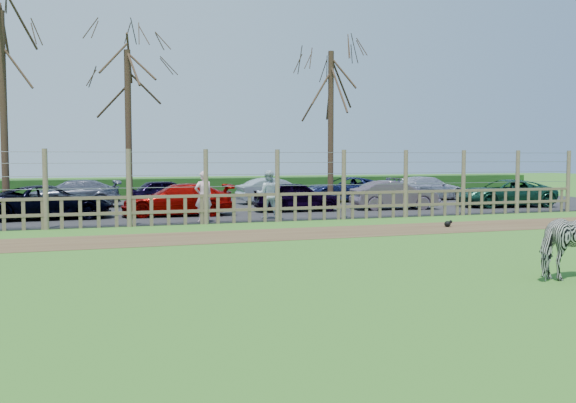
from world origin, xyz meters
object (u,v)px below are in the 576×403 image
object	(u,v)px
car_11	(275,191)
car_6	(505,193)
tree_left	(2,63)
car_9	(72,194)
car_10	(167,193)
tree_mid	(128,91)
crow	(448,224)
car_12	(345,189)
car_4	(297,196)
car_2	(50,202)
car_13	(427,188)
visitor_b	(268,194)
tree_right	(331,90)
visitor_a	(203,196)
car_3	(177,200)
car_5	(395,195)

from	to	relation	value
car_11	car_6	bearing A→B (deg)	-123.16
tree_left	car_9	xyz separation A→B (m)	(2.29, 3.79, -4.98)
car_10	tree_mid	bearing A→B (deg)	136.52
tree_left	car_10	xyz separation A→B (m)	(6.35, 3.24, -4.98)
crow	car_12	size ratio (longest dim) A/B	0.06
tree_mid	car_11	distance (m)	8.44
car_9	car_12	size ratio (longest dim) A/B	0.96
car_4	car_10	xyz separation A→B (m)	(-4.59, 4.35, 0.00)
car_2	car_13	bearing A→B (deg)	-76.79
visitor_b	car_13	xyz separation A→B (m)	(10.65, 6.82, -0.26)
car_13	crow	bearing A→B (deg)	146.42
visitor_b	crow	xyz separation A→B (m)	(4.71, -4.24, -0.79)
tree_right	crow	bearing A→B (deg)	-89.22
tree_right	visitor_a	world-z (taller)	tree_right
visitor_a	visitor_b	bearing A→B (deg)	177.11
car_2	car_11	bearing A→B (deg)	-65.71
visitor_b	car_10	world-z (taller)	visitor_b
car_3	car_2	bearing A→B (deg)	-88.62
tree_mid	visitor_b	world-z (taller)	tree_mid
car_13	tree_left	bearing A→B (deg)	93.83
car_13	car_4	bearing A→B (deg)	110.93
visitor_a	tree_right	bearing A→B (deg)	-152.93
tree_mid	visitor_b	xyz separation A→B (m)	(4.42, -4.67, -3.96)
crow	car_13	distance (m)	12.57
tree_mid	crow	distance (m)	13.61
tree_left	visitor_a	world-z (taller)	tree_left
car_9	car_10	distance (m)	4.09
tree_right	car_9	size ratio (longest dim) A/B	1.78
car_6	car_13	world-z (taller)	same
tree_mid	car_4	bearing A→B (deg)	-18.11
car_5	car_6	xyz separation A→B (m)	(5.27, -0.37, 0.00)
tree_right	car_5	xyz separation A→B (m)	(1.67, -3.00, -4.60)
car_9	car_13	bearing A→B (deg)	87.23
car_2	car_12	world-z (taller)	same
car_3	car_6	xyz separation A→B (m)	(14.43, -0.32, 0.00)
car_3	car_4	size ratio (longest dim) A/B	1.17
car_10	car_11	size ratio (longest dim) A/B	0.97
tree_mid	car_12	size ratio (longest dim) A/B	1.58
car_4	tree_right	bearing A→B (deg)	-40.09
car_2	car_5	size ratio (longest dim) A/B	1.19
tree_right	car_4	distance (m)	5.88
visitor_b	car_9	size ratio (longest dim) A/B	0.42
tree_left	car_6	distance (m)	21.13
tree_mid	tree_right	xyz separation A→B (m)	(9.00, 0.50, 0.37)
car_10	visitor_a	bearing A→B (deg)	177.30
car_2	car_10	distance (m)	6.59
tree_left	car_6	world-z (taller)	tree_left
car_6	car_10	xyz separation A→B (m)	(-14.10, 5.11, 0.00)
tree_left	tree_mid	distance (m)	4.67
crow	car_10	xyz separation A→B (m)	(-7.28, 11.15, 0.53)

